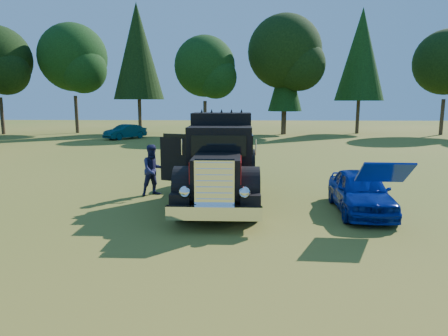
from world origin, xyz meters
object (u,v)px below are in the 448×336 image
(diamond_t_truck, at_px, (220,165))
(spectator_far, at_px, (153,170))
(spectator_near, at_px, (181,174))
(distant_teal_car, at_px, (125,132))
(hotrod_coupe, at_px, (361,191))

(diamond_t_truck, relative_size, spectator_far, 3.84)
(diamond_t_truck, distance_m, spectator_near, 1.51)
(spectator_near, bearing_deg, diamond_t_truck, -92.34)
(spectator_near, distance_m, distant_teal_car, 23.70)
(diamond_t_truck, bearing_deg, spectator_far, 160.71)
(hotrod_coupe, height_order, spectator_far, hotrod_coupe)
(spectator_far, distance_m, distant_teal_car, 22.90)
(hotrod_coupe, distance_m, spectator_far, 7.16)
(spectator_near, xyz_separation_m, distant_teal_car, (-8.42, 22.15, -0.22))
(distant_teal_car, bearing_deg, spectator_near, -32.53)
(diamond_t_truck, xyz_separation_m, distant_teal_car, (-9.81, 22.56, -0.63))
(diamond_t_truck, distance_m, hotrod_coupe, 4.58)
(spectator_near, relative_size, spectator_far, 0.94)
(hotrod_coupe, bearing_deg, spectator_near, 165.37)
(hotrod_coupe, height_order, distant_teal_car, hotrod_coupe)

